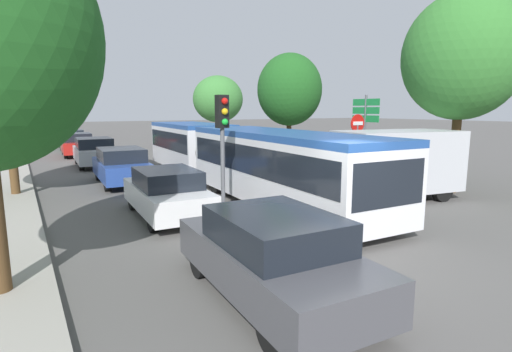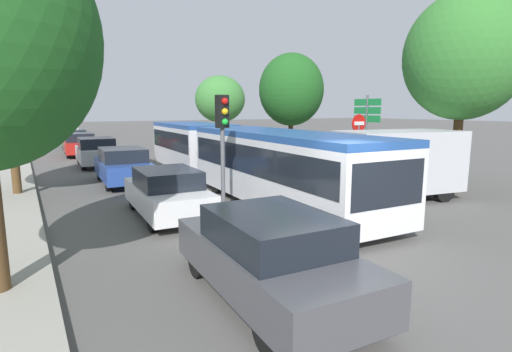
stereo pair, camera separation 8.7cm
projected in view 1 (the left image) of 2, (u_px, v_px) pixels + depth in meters
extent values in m
plane|color=#565451|center=(347.00, 265.00, 7.82)|extent=(200.00, 200.00, 0.00)
cube|color=silver|center=(281.00, 168.00, 12.35)|extent=(2.76, 8.89, 1.90)
cube|color=black|center=(281.00, 157.00, 12.30)|extent=(2.76, 8.54, 0.83)
cube|color=#234C93|center=(281.00, 135.00, 12.18)|extent=(2.76, 8.89, 0.19)
cube|color=silver|center=(192.00, 147.00, 19.59)|extent=(2.63, 6.12, 1.90)
cube|color=black|center=(191.00, 140.00, 19.53)|extent=(2.64, 5.88, 0.83)
cube|color=#234C93|center=(191.00, 125.00, 19.42)|extent=(2.63, 6.12, 0.19)
cylinder|color=black|center=(219.00, 153.00, 16.58)|extent=(1.79, 1.00, 1.75)
cube|color=black|center=(388.00, 184.00, 8.53)|extent=(2.08, 0.19, 1.02)
cylinder|color=black|center=(369.00, 207.00, 10.50)|extent=(0.32, 0.94, 0.93)
cylinder|color=black|center=(307.00, 217.00, 9.57)|extent=(0.32, 0.94, 0.93)
cylinder|color=black|center=(264.00, 176.00, 15.38)|extent=(0.32, 0.94, 0.93)
cylinder|color=black|center=(216.00, 180.00, 14.46)|extent=(0.32, 0.94, 0.93)
cylinder|color=black|center=(211.00, 160.00, 20.18)|extent=(0.32, 0.94, 0.93)
cylinder|color=black|center=(172.00, 163.00, 19.25)|extent=(0.32, 0.94, 0.93)
cube|color=silver|center=(55.00, 126.00, 42.33)|extent=(2.69, 11.41, 1.98)
cube|color=black|center=(54.00, 123.00, 42.27)|extent=(2.70, 10.84, 0.83)
cube|color=#234C93|center=(54.00, 116.00, 42.15)|extent=(2.69, 11.41, 0.20)
cylinder|color=black|center=(41.00, 132.00, 45.05)|extent=(0.31, 0.99, 0.99)
cylinder|color=black|center=(62.00, 131.00, 46.15)|extent=(0.31, 0.99, 0.99)
cylinder|color=black|center=(47.00, 135.00, 39.04)|extent=(0.31, 0.99, 0.99)
cylinder|color=black|center=(70.00, 135.00, 40.14)|extent=(0.31, 0.99, 0.99)
cube|color=#47474C|center=(272.00, 263.00, 6.37)|extent=(1.94, 4.18, 0.66)
cube|color=black|center=(275.00, 229.00, 6.19)|extent=(1.71, 2.23, 0.51)
cylinder|color=black|center=(200.00, 260.00, 7.22)|extent=(0.25, 0.64, 0.63)
cylinder|color=black|center=(270.00, 247.00, 7.90)|extent=(0.25, 0.64, 0.63)
cylinder|color=black|center=(274.00, 330.00, 4.94)|extent=(0.25, 0.64, 0.63)
cylinder|color=black|center=(363.00, 303.00, 5.61)|extent=(0.25, 0.64, 0.63)
cube|color=white|center=(167.00, 197.00, 11.26)|extent=(1.86, 4.01, 0.64)
cube|color=black|center=(167.00, 178.00, 11.08)|extent=(1.64, 2.14, 0.49)
cylinder|color=black|center=(133.00, 200.00, 12.07)|extent=(0.24, 0.61, 0.60)
cylinder|color=black|center=(178.00, 195.00, 12.72)|extent=(0.24, 0.61, 0.60)
cylinder|color=black|center=(153.00, 220.00, 9.88)|extent=(0.24, 0.61, 0.60)
cylinder|color=black|center=(206.00, 213.00, 10.53)|extent=(0.24, 0.61, 0.60)
cube|color=#284799|center=(122.00, 169.00, 16.26)|extent=(2.00, 4.30, 0.68)
cube|color=black|center=(121.00, 155.00, 16.07)|extent=(1.75, 2.29, 0.52)
cylinder|color=black|center=(98.00, 173.00, 17.13)|extent=(0.25, 0.65, 0.64)
cylinder|color=black|center=(134.00, 170.00, 17.83)|extent=(0.25, 0.65, 0.64)
cylinder|color=black|center=(107.00, 183.00, 14.78)|extent=(0.25, 0.65, 0.64)
cylinder|color=black|center=(148.00, 179.00, 15.48)|extent=(0.25, 0.65, 0.64)
cube|color=#B7BABF|center=(95.00, 154.00, 21.34)|extent=(2.07, 4.45, 0.71)
cube|color=black|center=(94.00, 143.00, 21.15)|extent=(1.81, 2.37, 0.54)
cylinder|color=black|center=(77.00, 158.00, 22.25)|extent=(0.26, 0.68, 0.66)
cylinder|color=black|center=(107.00, 156.00, 22.96)|extent=(0.26, 0.68, 0.66)
cylinder|color=black|center=(82.00, 164.00, 19.81)|extent=(0.26, 0.68, 0.66)
cylinder|color=black|center=(114.00, 162.00, 20.53)|extent=(0.26, 0.68, 0.66)
cube|color=#B21E19|center=(77.00, 146.00, 26.06)|extent=(2.03, 4.37, 0.69)
cube|color=black|center=(77.00, 137.00, 25.87)|extent=(1.78, 2.32, 0.53)
cylinder|color=black|center=(64.00, 149.00, 26.95)|extent=(0.26, 0.66, 0.65)
cylinder|color=black|center=(88.00, 148.00, 27.65)|extent=(0.26, 0.66, 0.65)
cylinder|color=black|center=(66.00, 153.00, 24.56)|extent=(0.26, 0.66, 0.65)
cylinder|color=black|center=(92.00, 152.00, 25.27)|extent=(0.26, 0.66, 0.65)
cube|color=#236638|center=(72.00, 141.00, 30.79)|extent=(1.98, 4.26, 0.68)
cube|color=black|center=(71.00, 133.00, 30.60)|extent=(1.74, 2.27, 0.52)
cylinder|color=black|center=(61.00, 144.00, 31.66)|extent=(0.25, 0.65, 0.64)
cylinder|color=black|center=(81.00, 143.00, 32.34)|extent=(0.25, 0.65, 0.64)
cylinder|color=black|center=(62.00, 146.00, 29.33)|extent=(0.25, 0.65, 0.64)
cylinder|color=black|center=(84.00, 145.00, 30.01)|extent=(0.25, 0.65, 0.64)
cube|color=#B7BABF|center=(397.00, 161.00, 13.35)|extent=(4.38, 2.67, 2.00)
cube|color=#B7BABF|center=(332.00, 179.00, 12.54)|extent=(1.21, 2.03, 1.00)
cylinder|color=black|center=(358.00, 199.00, 11.99)|extent=(0.75, 0.36, 0.72)
cylinder|color=black|center=(329.00, 188.00, 13.53)|extent=(0.75, 0.36, 0.72)
cylinder|color=black|center=(442.00, 191.00, 13.16)|extent=(0.75, 0.36, 0.72)
cylinder|color=black|center=(406.00, 182.00, 14.70)|extent=(0.75, 0.36, 0.72)
cylinder|color=#56595E|center=(223.00, 157.00, 11.17)|extent=(0.12, 0.12, 3.40)
cube|color=black|center=(222.00, 112.00, 10.96)|extent=(0.34, 0.27, 0.90)
sphere|color=red|center=(225.00, 101.00, 10.79)|extent=(0.18, 0.18, 0.18)
sphere|color=#EAAD14|center=(225.00, 112.00, 10.84)|extent=(0.18, 0.18, 0.18)
sphere|color=green|center=(225.00, 122.00, 10.89)|extent=(0.18, 0.18, 0.18)
cylinder|color=#56595E|center=(356.00, 156.00, 15.77)|extent=(0.08, 0.08, 2.40)
cylinder|color=red|center=(358.00, 123.00, 15.56)|extent=(0.70, 0.03, 0.70)
cube|color=white|center=(358.00, 123.00, 15.54)|extent=(0.50, 0.04, 0.14)
cylinder|color=#56595E|center=(364.00, 138.00, 16.85)|extent=(0.10, 0.10, 3.60)
cube|color=#197A38|center=(366.00, 102.00, 16.61)|extent=(0.12, 1.40, 0.28)
cube|color=#197A38|center=(366.00, 110.00, 16.66)|extent=(0.12, 1.40, 0.28)
cube|color=#197A38|center=(365.00, 119.00, 16.72)|extent=(0.12, 1.40, 0.28)
cylinder|color=#51381E|center=(13.00, 161.00, 13.59)|extent=(0.29, 0.29, 2.55)
ellipsoid|color=#1E561E|center=(2.00, 55.00, 13.01)|extent=(4.92, 4.92, 5.86)
ellipsoid|color=#286623|center=(21.00, 83.00, 13.47)|extent=(2.95, 2.95, 3.22)
cylinder|color=#51381E|center=(455.00, 149.00, 14.39)|extent=(0.32, 0.32, 3.18)
ellipsoid|color=#33752D|center=(462.00, 57.00, 13.86)|extent=(4.06, 4.06, 4.37)
ellipsoid|color=#1E561E|center=(463.00, 77.00, 14.31)|extent=(2.44, 2.44, 2.40)
cylinder|color=#51381E|center=(289.00, 140.00, 22.76)|extent=(0.28, 0.28, 2.59)
ellipsoid|color=#1E561E|center=(290.00, 90.00, 22.30)|extent=(3.61, 3.61, 4.00)
cylinder|color=#51381E|center=(218.00, 133.00, 30.25)|extent=(0.28, 0.28, 2.46)
ellipsoid|color=#3D7F38|center=(218.00, 99.00, 29.83)|extent=(3.73, 3.73, 3.47)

